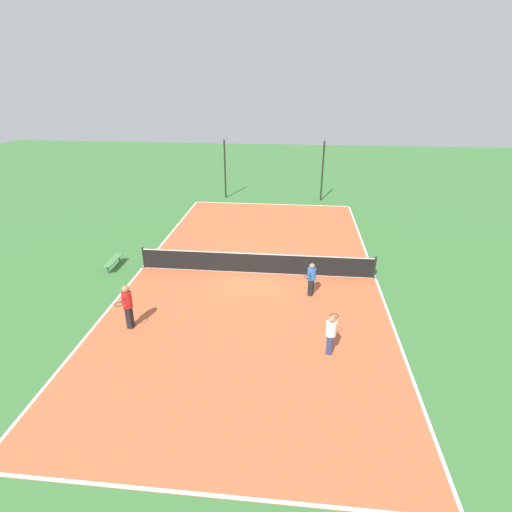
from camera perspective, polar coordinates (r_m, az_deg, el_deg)
ground_plane at (r=19.45m, az=0.00°, el=-2.41°), size 80.00×80.00×0.00m
court_surface at (r=19.45m, az=0.00°, el=-2.39°), size 11.49×22.84×0.02m
tennis_net at (r=19.20m, az=0.00°, el=-0.89°), size 11.29×0.10×1.08m
bench at (r=21.02m, az=-19.69°, el=-0.64°), size 0.36×1.61×0.45m
player_coach_red at (r=15.63m, az=-17.90°, el=-6.50°), size 0.38×0.95×1.79m
player_near_blue at (r=17.28m, az=7.91°, el=-3.05°), size 0.59×0.99×1.51m
player_near_white at (r=13.94m, az=10.64°, el=-10.66°), size 0.53×0.98×1.49m
tennis_ball_near_net at (r=23.10m, az=-3.14°, el=2.18°), size 0.07×0.07×0.07m
tennis_ball_midcourt at (r=16.17m, az=-10.52°, el=-8.71°), size 0.07×0.07×0.07m
fence_post_back_left at (r=31.30m, az=-4.45°, el=12.23°), size 0.12×0.12×4.43m
fence_post_back_right at (r=30.88m, az=9.48°, el=11.81°), size 0.12×0.12×4.43m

